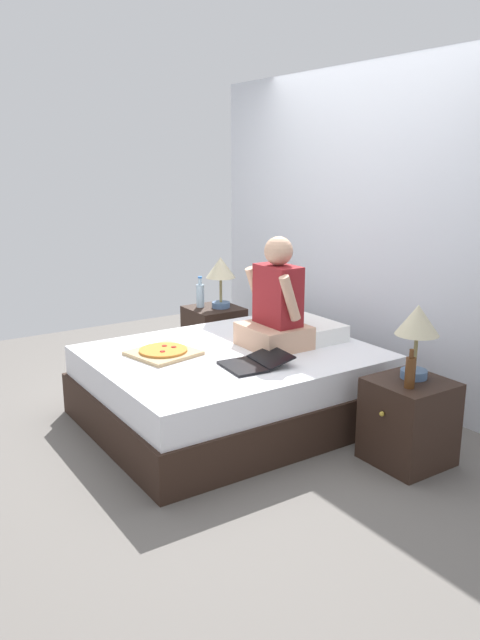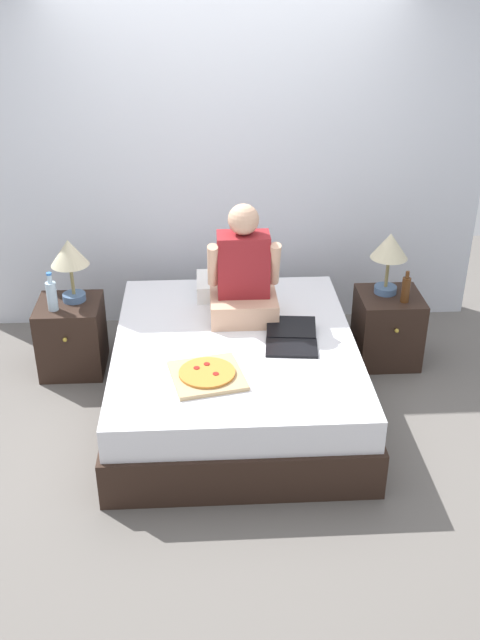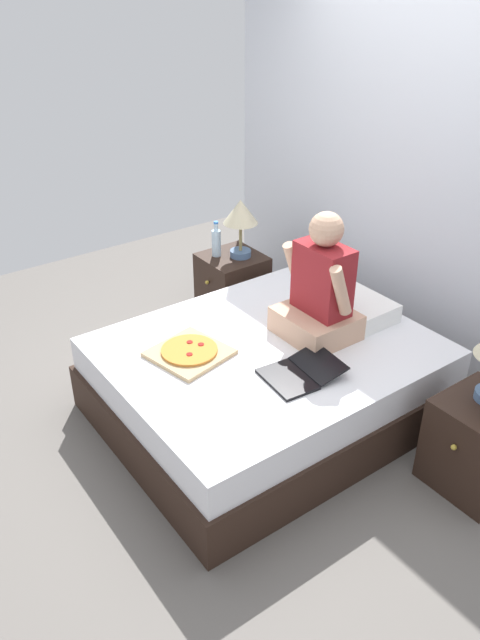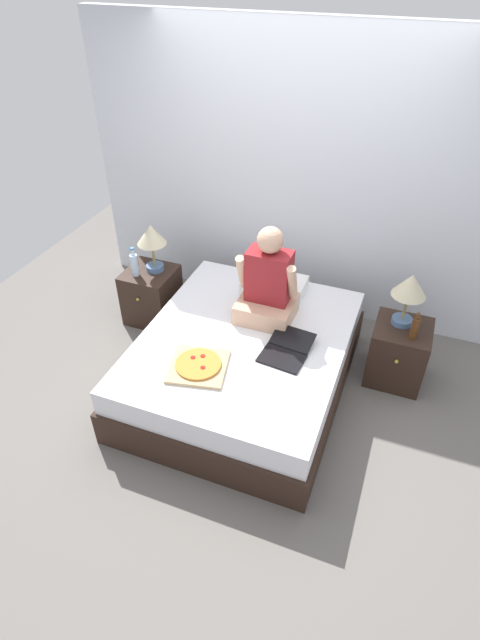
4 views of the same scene
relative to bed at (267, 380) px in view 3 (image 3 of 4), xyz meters
The scene contains 11 objects.
ground_plane 0.25m from the bed, ahead, with size 5.91×5.91×0.00m, color #66605B.
wall_back 1.65m from the bed, 90.00° to the left, with size 3.91×0.12×2.50m, color silver.
bed is the anchor object (origin of this frame).
nightstand_left 1.26m from the bed, 154.48° to the left, with size 0.44×0.47×0.52m.
lamp_on_left_nightstand 1.38m from the bed, 151.60° to the left, with size 0.26×0.26×0.45m.
water_bottle 1.35m from the bed, 159.60° to the left, with size 0.07×0.07×0.28m.
nightstand_right 1.26m from the bed, 25.52° to the left, with size 0.44×0.47×0.52m.
pillow 0.75m from the bed, 88.12° to the left, with size 0.52×0.34×0.12m, color white.
person_seated 0.64m from the bed, 77.28° to the left, with size 0.47×0.40×0.78m.
laptop 0.45m from the bed, 10.98° to the right, with size 0.36×0.44×0.07m.
pizza_box 0.54m from the bed, 112.79° to the right, with size 0.48×0.48×0.05m.
Camera 3 is at (2.43, -1.96, 2.50)m, focal length 35.00 mm.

